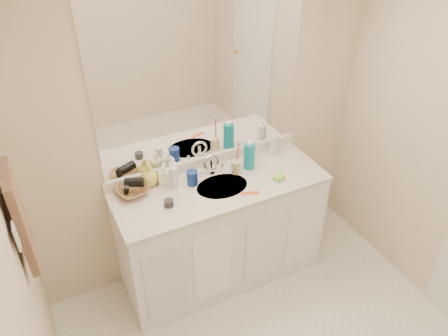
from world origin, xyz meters
name	(u,v)px	position (x,y,z in m)	size (l,w,h in m)	color
wall_back	(203,127)	(0.00, 1.30, 1.20)	(2.60, 0.02, 2.40)	beige
vanity_cabinet	(221,233)	(0.00, 1.02, 0.42)	(1.50, 0.55, 0.85)	white
countertop	(221,186)	(0.00, 1.02, 0.86)	(1.52, 0.57, 0.03)	silver
backsplash	(205,161)	(0.00, 1.29, 0.92)	(1.52, 0.03, 0.08)	silver
sink_basin	(222,187)	(0.00, 1.00, 0.87)	(0.37, 0.37, 0.02)	beige
faucet	(211,166)	(0.00, 1.18, 0.94)	(0.02, 0.02, 0.11)	silver
mirror	(202,80)	(0.00, 1.29, 1.56)	(1.48, 0.01, 1.20)	white
blue_mug	(192,178)	(-0.18, 1.12, 0.93)	(0.08, 0.08, 0.11)	navy
tan_cup	(236,167)	(0.16, 1.11, 0.93)	(0.07, 0.07, 0.10)	beige
toothbrush	(237,155)	(0.17, 1.11, 1.03)	(0.01, 0.01, 0.22)	#DA3973
mouthwash_bottle	(249,156)	(0.28, 1.12, 0.98)	(0.08, 0.08, 0.20)	#0D849F
clear_pump_bottle	(274,145)	(0.54, 1.20, 0.96)	(0.06, 0.06, 0.17)	white
soap_dish	(279,180)	(0.39, 0.89, 0.89)	(0.09, 0.07, 0.01)	silver
green_soap	(279,177)	(0.39, 0.89, 0.90)	(0.07, 0.05, 0.03)	#7BE437
orange_comb	(250,193)	(0.13, 0.85, 0.88)	(0.12, 0.03, 0.01)	#EE5A19
dark_jar	(169,203)	(-0.41, 0.97, 0.90)	(0.06, 0.06, 0.05)	#252429
extra_white_bottle	(174,178)	(-0.30, 1.14, 0.96)	(0.05, 0.05, 0.16)	silver
soap_bottle_white	(173,168)	(-0.27, 1.25, 0.97)	(0.07, 0.07, 0.17)	white
soap_bottle_cream	(164,174)	(-0.35, 1.21, 0.96)	(0.07, 0.07, 0.16)	#FEFBCF
soap_bottle_yellow	(149,175)	(-0.44, 1.25, 0.96)	(0.13, 0.13, 0.16)	#D5C753
wicker_basket	(133,191)	(-0.58, 1.19, 0.91)	(0.21, 0.21, 0.05)	olive
hair_dryer	(134,182)	(-0.56, 1.19, 0.97)	(0.06, 0.06, 0.13)	black
hand_towel	(20,218)	(-1.25, 0.77, 1.25)	(0.04, 0.32, 0.55)	#4B3528
switch_plate	(16,236)	(-1.27, 0.57, 1.30)	(0.01, 0.09, 0.13)	white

